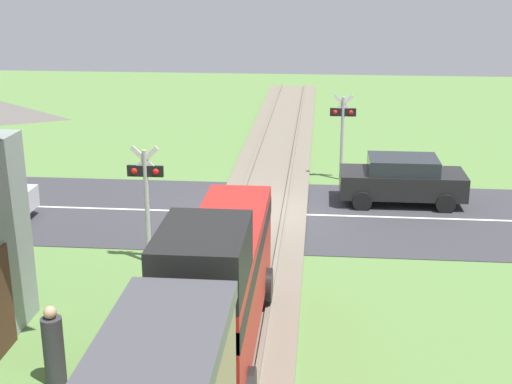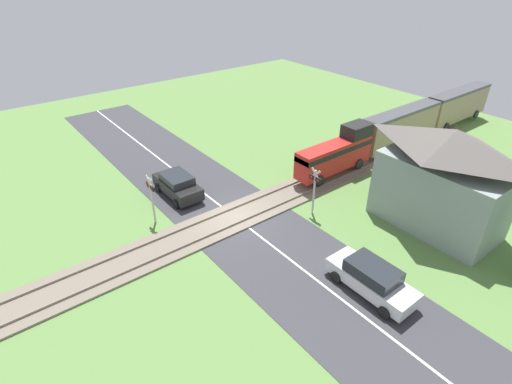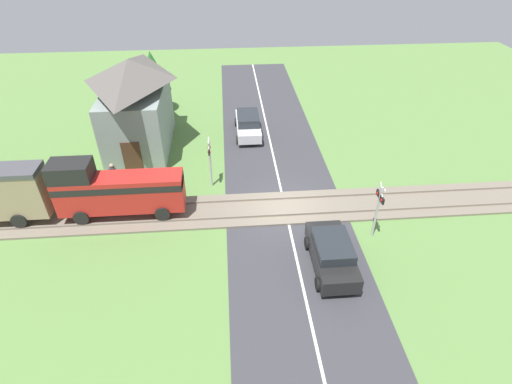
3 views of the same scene
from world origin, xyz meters
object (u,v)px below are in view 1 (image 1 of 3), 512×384
at_px(car_near_crossing, 402,179).
at_px(crossing_signal_east_approach, 146,189).
at_px(crossing_signal_west_approach, 343,125).
at_px(pedestrian_by_station, 54,348).

bearing_deg(car_near_crossing, crossing_signal_east_approach, 38.23).
relative_size(car_near_crossing, crossing_signal_west_approach, 1.27).
height_order(crossing_signal_east_approach, pedestrian_by_station, crossing_signal_east_approach).
height_order(car_near_crossing, pedestrian_by_station, pedestrian_by_station).
relative_size(crossing_signal_west_approach, crossing_signal_east_approach, 1.00).
xyz_separation_m(car_near_crossing, crossing_signal_east_approach, (6.87, 5.41, 1.16)).
height_order(crossing_signal_west_approach, crossing_signal_east_approach, same).
distance_m(car_near_crossing, pedestrian_by_station, 13.17).
relative_size(car_near_crossing, crossing_signal_east_approach, 1.27).
height_order(crossing_signal_west_approach, pedestrian_by_station, crossing_signal_west_approach).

